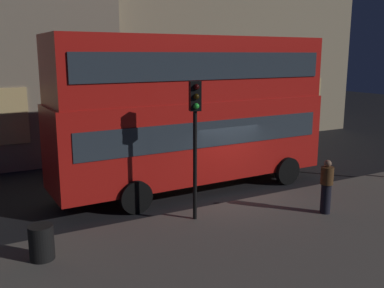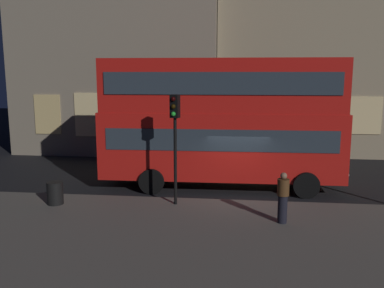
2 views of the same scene
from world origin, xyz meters
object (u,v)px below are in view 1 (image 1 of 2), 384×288
Objects in this scene: double_decker_bus at (193,106)px; traffic_light_near_kerb at (195,122)px; litter_bin at (41,242)px; pedestrian at (326,186)px.

traffic_light_near_kerb is (-1.57, -2.98, -0.06)m from double_decker_bus.
traffic_light_near_kerb is at bearing 6.22° from litter_bin.
double_decker_bus is 7.48m from litter_bin.
double_decker_bus is 2.55× the size of traffic_light_near_kerb.
pedestrian is at bearing -6.58° from traffic_light_near_kerb.
traffic_light_near_kerb is at bearing 84.07° from pedestrian.
double_decker_bus reaches higher than litter_bin.
traffic_light_near_kerb reaches higher than pedestrian.
litter_bin is (-8.35, 1.04, -0.44)m from pedestrian.
pedestrian is (2.26, -4.51, -2.16)m from double_decker_bus.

